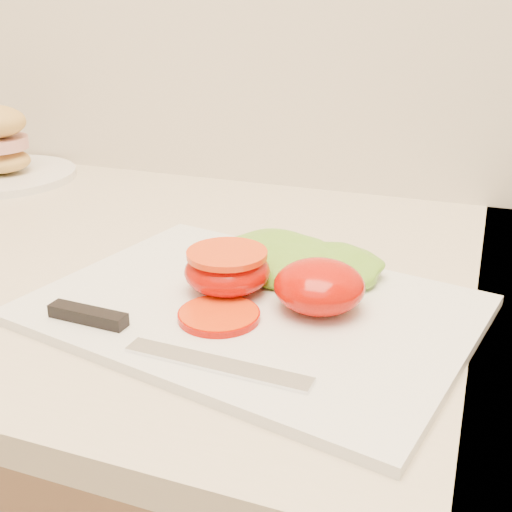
% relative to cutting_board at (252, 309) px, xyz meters
% --- Properties ---
extents(cutting_board, '(0.44, 0.36, 0.01)m').
position_rel_cutting_board_xyz_m(cutting_board, '(0.00, 0.00, 0.00)').
color(cutting_board, white).
rests_on(cutting_board, counter).
extents(tomato_half_dome, '(0.08, 0.08, 0.05)m').
position_rel_cutting_board_xyz_m(tomato_half_dome, '(0.06, 0.01, 0.03)').
color(tomato_half_dome, red).
rests_on(tomato_half_dome, cutting_board).
extents(tomato_half_cut, '(0.08, 0.08, 0.04)m').
position_rel_cutting_board_xyz_m(tomato_half_cut, '(-0.03, 0.02, 0.03)').
color(tomato_half_cut, red).
rests_on(tomato_half_cut, cutting_board).
extents(tomato_slice_0, '(0.07, 0.07, 0.01)m').
position_rel_cutting_board_xyz_m(tomato_slice_0, '(-0.02, -0.04, 0.01)').
color(tomato_slice_0, '#FF4F0B').
rests_on(tomato_slice_0, cutting_board).
extents(lettuce_leaf_0, '(0.17, 0.15, 0.03)m').
position_rel_cutting_board_xyz_m(lettuce_leaf_0, '(0.00, 0.08, 0.02)').
color(lettuce_leaf_0, '#77BE32').
rests_on(lettuce_leaf_0, cutting_board).
extents(lettuce_leaf_1, '(0.14, 0.11, 0.03)m').
position_rel_cutting_board_xyz_m(lettuce_leaf_1, '(0.05, 0.08, 0.02)').
color(lettuce_leaf_1, '#77BE32').
rests_on(lettuce_leaf_1, cutting_board).
extents(knife, '(0.25, 0.05, 0.01)m').
position_rel_cutting_board_xyz_m(knife, '(-0.07, -0.09, 0.01)').
color(knife, silver).
rests_on(knife, cutting_board).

